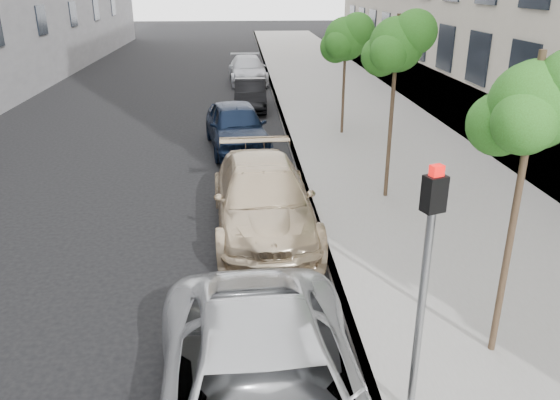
{
  "coord_description": "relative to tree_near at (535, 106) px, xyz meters",
  "views": [
    {
      "loc": [
        -0.55,
        -5.19,
        5.39
      ],
      "look_at": [
        0.15,
        4.49,
        1.5
      ],
      "focal_mm": 35.0,
      "sensor_mm": 36.0,
      "label": 1
    }
  ],
  "objects": [
    {
      "name": "sedan_black",
      "position": [
        -3.33,
        17.92,
        -3.25
      ],
      "size": [
        1.46,
        4.0,
        1.31
      ],
      "primitive_type": "imported",
      "rotation": [
        0.0,
        0.0,
        -0.02
      ],
      "color": "black",
      "rests_on": "ground"
    },
    {
      "name": "sidewalk",
      "position": [
        1.07,
        22.5,
        -3.83
      ],
      "size": [
        6.4,
        72.0,
        0.14
      ],
      "primitive_type": "cube",
      "color": "gray",
      "rests_on": "ground"
    },
    {
      "name": "tree_near",
      "position": [
        0.0,
        0.0,
        0.0
      ],
      "size": [
        1.54,
        1.34,
        4.53
      ],
      "color": "#38281C",
      "rests_on": "sidewalk"
    },
    {
      "name": "suv",
      "position": [
        -3.33,
        4.86,
        -3.11
      ],
      "size": [
        2.45,
        5.55,
        1.58
      ],
      "primitive_type": "imported",
      "rotation": [
        0.0,
        0.0,
        0.04
      ],
      "color": "#C7B08D",
      "rests_on": "ground"
    },
    {
      "name": "tree_mid",
      "position": [
        0.0,
        6.5,
        0.1
      ],
      "size": [
        1.66,
        1.46,
        4.68
      ],
      "color": "#38281C",
      "rests_on": "sidewalk"
    },
    {
      "name": "sedan_blue",
      "position": [
        -3.94,
        11.6,
        -3.1
      ],
      "size": [
        2.52,
        4.91,
        1.6
      ],
      "primitive_type": "imported",
      "rotation": [
        0.0,
        0.0,
        0.14
      ],
      "color": "black",
      "rests_on": "ground"
    },
    {
      "name": "signal_pole",
      "position": [
        -1.67,
        -1.23,
        -1.65
      ],
      "size": [
        0.29,
        0.25,
        3.41
      ],
      "rotation": [
        0.0,
        0.0,
        0.35
      ],
      "color": "#939699",
      "rests_on": "sidewalk"
    },
    {
      "name": "sedan_rear",
      "position": [
        -3.33,
        24.9,
        -3.17
      ],
      "size": [
        2.3,
        5.13,
        1.46
      ],
      "primitive_type": "imported",
      "rotation": [
        0.0,
        0.0,
        0.05
      ],
      "color": "#A7A9AF",
      "rests_on": "ground"
    },
    {
      "name": "tree_far",
      "position": [
        0.0,
        13.0,
        -0.37
      ],
      "size": [
        1.83,
        1.63,
        4.29
      ],
      "color": "#38281C",
      "rests_on": "sidewalk"
    },
    {
      "name": "curb",
      "position": [
        -2.05,
        22.5,
        -3.83
      ],
      "size": [
        0.15,
        72.0,
        0.14
      ],
      "primitive_type": "cube",
      "color": "#9E9B93",
      "rests_on": "ground"
    }
  ]
}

